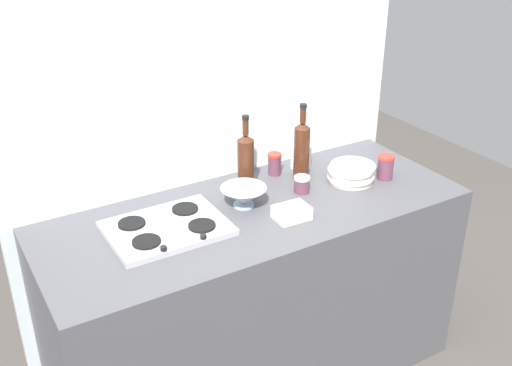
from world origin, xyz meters
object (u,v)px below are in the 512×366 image
object	(u,v)px
wine_bottle_mid_left	(246,160)
mixing_bowl	(244,196)
condiment_jar_spare	(385,167)
plate_stack	(351,173)
condiment_jar_rear	(275,164)
utensil_crock	(301,155)
stovetop_hob	(167,228)
butter_dish	(292,213)
condiment_jar_front	(302,184)
wine_bottle_leftmost	(302,149)

from	to	relation	value
wine_bottle_mid_left	mixing_bowl	world-z (taller)	wine_bottle_mid_left
mixing_bowl	condiment_jar_spare	distance (m)	0.69
plate_stack	condiment_jar_rear	world-z (taller)	condiment_jar_rear
utensil_crock	condiment_jar_rear	world-z (taller)	utensil_crock
condiment_jar_rear	condiment_jar_spare	distance (m)	0.50
mixing_bowl	plate_stack	bearing A→B (deg)	-4.70
condiment_jar_spare	stovetop_hob	bearing A→B (deg)	175.86
mixing_bowl	butter_dish	distance (m)	0.22
wine_bottle_mid_left	mixing_bowl	xyz separation A→B (m)	(-0.10, -0.15, -0.09)
wine_bottle_mid_left	condiment_jar_front	distance (m)	0.27
mixing_bowl	condiment_jar_front	size ratio (longest dim) A/B	2.61
condiment_jar_spare	utensil_crock	bearing A→B (deg)	131.27
stovetop_hob	wine_bottle_leftmost	distance (m)	0.73
plate_stack	wine_bottle_leftmost	bearing A→B (deg)	141.78
condiment_jar_spare	wine_bottle_leftmost	bearing A→B (deg)	149.24
stovetop_hob	condiment_jar_spare	xyz separation A→B (m)	(1.04, -0.08, 0.04)
plate_stack	utensil_crock	xyz separation A→B (m)	(-0.11, 0.24, 0.02)
plate_stack	butter_dish	distance (m)	0.44
mixing_bowl	wine_bottle_mid_left	bearing A→B (deg)	56.92
wine_bottle_mid_left	condiment_jar_rear	world-z (taller)	wine_bottle_mid_left
wine_bottle_leftmost	condiment_jar_spare	xyz separation A→B (m)	(0.33, -0.20, -0.09)
mixing_bowl	condiment_jar_rear	size ratio (longest dim) A/B	1.87
wine_bottle_leftmost	condiment_jar_spare	bearing A→B (deg)	-30.76
butter_dish	condiment_jar_rear	distance (m)	0.42
stovetop_hob	condiment_jar_spare	size ratio (longest dim) A/B	4.09
utensil_crock	condiment_jar_spare	size ratio (longest dim) A/B	2.86
stovetop_hob	butter_dish	size ratio (longest dim) A/B	3.28
stovetop_hob	condiment_jar_rear	size ratio (longest dim) A/B	4.42
condiment_jar_rear	plate_stack	bearing A→B (deg)	-42.84
mixing_bowl	condiment_jar_front	bearing A→B (deg)	-3.91
plate_stack	butter_dish	xyz separation A→B (m)	(-0.42, -0.15, -0.01)
wine_bottle_mid_left	utensil_crock	world-z (taller)	wine_bottle_mid_left
wine_bottle_leftmost	butter_dish	size ratio (longest dim) A/B	2.57
condiment_jar_rear	condiment_jar_spare	size ratio (longest dim) A/B	0.93
condiment_jar_front	condiment_jar_rear	size ratio (longest dim) A/B	0.72
butter_dish	condiment_jar_front	xyz separation A→B (m)	(0.17, 0.17, 0.01)
utensil_crock	condiment_jar_rear	size ratio (longest dim) A/B	3.09
stovetop_hob	condiment_jar_rear	bearing A→B (deg)	19.16
plate_stack	wine_bottle_leftmost	distance (m)	0.25
stovetop_hob	wine_bottle_mid_left	world-z (taller)	wine_bottle_mid_left
wine_bottle_leftmost	condiment_jar_rear	size ratio (longest dim) A/B	3.47
condiment_jar_spare	condiment_jar_front	bearing A→B (deg)	168.61
wine_bottle_mid_left	condiment_jar_front	xyz separation A→B (m)	(0.18, -0.17, -0.09)
wine_bottle_leftmost	stovetop_hob	bearing A→B (deg)	-170.36
stovetop_hob	mixing_bowl	bearing A→B (deg)	4.05
wine_bottle_leftmost	mixing_bowl	distance (m)	0.38
stovetop_hob	wine_bottle_mid_left	distance (m)	0.50
butter_dish	wine_bottle_mid_left	bearing A→B (deg)	92.89
mixing_bowl	condiment_jar_spare	size ratio (longest dim) A/B	1.74
mixing_bowl	utensil_crock	size ratio (longest dim) A/B	0.61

